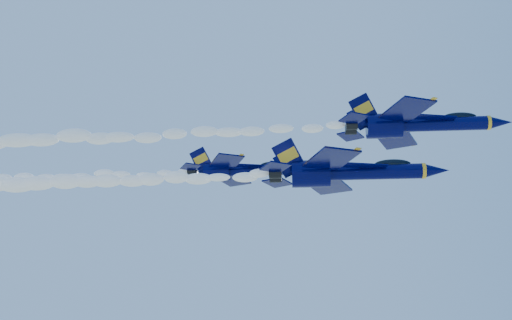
{
  "coord_description": "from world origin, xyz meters",
  "views": [
    {
      "loc": [
        5.87,
        -68.37,
        128.72
      ],
      "look_at": [
        1.35,
        -2.49,
        152.69
      ],
      "focal_mm": 45.0,
      "sensor_mm": 36.0,
      "label": 1
    }
  ],
  "objects": [
    {
      "name": "jet_lead",
      "position": [
        16.95,
        -13.2,
        151.94
      ],
      "size": [
        15.11,
        12.39,
        5.61
      ],
      "color": "#010237"
    },
    {
      "name": "smoke_trail_jet_lead",
      "position": [
        -17.38,
        -13.2,
        151.47
      ],
      "size": [
        55.75,
        2.05,
        1.84
      ],
      "primitive_type": "ellipsoid",
      "color": "white"
    },
    {
      "name": "jet_second",
      "position": [
        11.28,
        -0.81,
        151.65
      ],
      "size": [
        19.75,
        16.2,
        7.34
      ],
      "color": "#010237"
    },
    {
      "name": "smoke_trail_jet_second",
      "position": [
        -25.04,
        -0.81,
        151.13
      ],
      "size": [
        55.75,
        2.67,
        2.41
      ],
      "primitive_type": "ellipsoid",
      "color": "white"
    },
    {
      "name": "jet_third",
      "position": [
        -1.1,
        6.53,
        154.66
      ],
      "size": [
        15.32,
        12.57,
        5.69
      ],
      "color": "#010237"
    }
  ]
}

